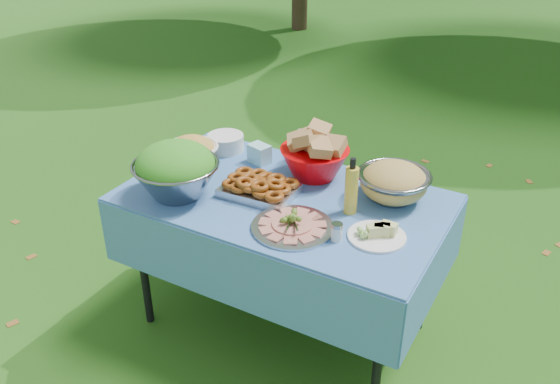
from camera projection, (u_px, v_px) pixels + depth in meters
The scene contains 14 objects.
ground at pixel (283, 323), 3.08m from camera, with size 80.00×80.00×0.00m, color black.
picnic_table at pixel (284, 264), 2.90m from camera, with size 1.46×0.86×0.76m, color #7EB5F2.
salad_bowl at pixel (176, 170), 2.66m from camera, with size 0.39×0.39×0.26m, color gray, non-canonical shape.
pasta_bowl_white at pixel (191, 151), 2.96m from camera, with size 0.27×0.27×0.15m, color white, non-canonical shape.
plate_stack at pixel (226, 142), 3.13m from camera, with size 0.19×0.19×0.09m, color white.
wipes_box at pixel (259, 154), 2.99m from camera, with size 0.11×0.08×0.10m, color #9BE3EC.
sanitizer_bottle at pixel (300, 145), 3.01m from camera, with size 0.06×0.06×0.17m, color pink.
bread_bowl at pixel (315, 155), 2.83m from camera, with size 0.33×0.33×0.22m, color red, non-canonical shape.
pasta_bowl_steel at pixel (394, 182), 2.65m from camera, with size 0.33×0.33×0.18m, color gray, non-canonical shape.
fried_tray at pixel (259, 187), 2.71m from camera, with size 0.33×0.24×0.08m, color #B8B8BD.
charcuterie_platter at pixel (293, 220), 2.46m from camera, with size 0.35×0.35×0.08m, color #A9ABAF.
oil_bottle at pixel (351, 186), 2.53m from camera, with size 0.06×0.06×0.26m, color gold.
cheese_plate at pixel (377, 231), 2.40m from camera, with size 0.24×0.24×0.07m, color white.
shaker at pixel (337, 232), 2.38m from camera, with size 0.05×0.05×0.08m, color silver.
Camera 1 is at (1.14, -2.06, 2.11)m, focal length 38.00 mm.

